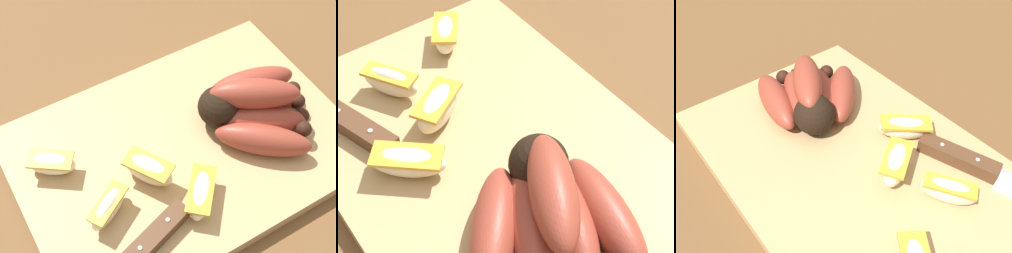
{
  "view_description": "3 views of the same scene",
  "coord_description": "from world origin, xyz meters",
  "views": [
    {
      "loc": [
        -0.21,
        -0.29,
        0.55
      ],
      "look_at": [
        -0.02,
        0.02,
        0.05
      ],
      "focal_mm": 52.99,
      "sensor_mm": 36.0,
      "label": 1
    },
    {
      "loc": [
        0.27,
        -0.18,
        0.43
      ],
      "look_at": [
        -0.01,
        0.02,
        0.05
      ],
      "focal_mm": 58.6,
      "sensor_mm": 36.0,
      "label": 2
    },
    {
      "loc": [
        -0.25,
        0.21,
        0.37
      ],
      "look_at": [
        0.02,
        -0.01,
        0.04
      ],
      "focal_mm": 38.7,
      "sensor_mm": 36.0,
      "label": 3
    }
  ],
  "objects": [
    {
      "name": "apple_wedge_near",
      "position": [
        -0.07,
        -0.01,
        0.04
      ],
      "size": [
        0.06,
        0.07,
        0.04
      ],
      "color": "#F4E5C1",
      "rests_on": "cutting_board"
    },
    {
      "name": "ground_plane",
      "position": [
        0.0,
        0.0,
        0.0
      ],
      "size": [
        6.0,
        6.0,
        0.0
      ],
      "primitive_type": "plane",
      "color": "brown"
    },
    {
      "name": "cutting_board",
      "position": [
        -0.01,
        0.01,
        0.01
      ],
      "size": [
        0.43,
        0.3,
        0.02
      ],
      "primitive_type": "cube",
      "color": "tan",
      "rests_on": "ground_plane"
    },
    {
      "name": "apple_wedge_extra",
      "position": [
        -0.03,
        -0.07,
        0.04
      ],
      "size": [
        0.07,
        0.07,
        0.03
      ],
      "color": "#F4E5C1",
      "rests_on": "cutting_board"
    },
    {
      "name": "apple_wedge_middle",
      "position": [
        -0.14,
        -0.03,
        0.04
      ],
      "size": [
        0.06,
        0.05,
        0.03
      ],
      "color": "#F4E5C1",
      "rests_on": "cutting_board"
    },
    {
      "name": "chefs_knife",
      "position": [
        -0.15,
        -0.1,
        0.03
      ],
      "size": [
        0.28,
        0.11,
        0.02
      ],
      "color": "silver",
      "rests_on": "cutting_board"
    },
    {
      "name": "banana_bunch",
      "position": [
        0.09,
        -0.0,
        0.05
      ],
      "size": [
        0.17,
        0.17,
        0.07
      ],
      "color": "black",
      "rests_on": "cutting_board"
    }
  ]
}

